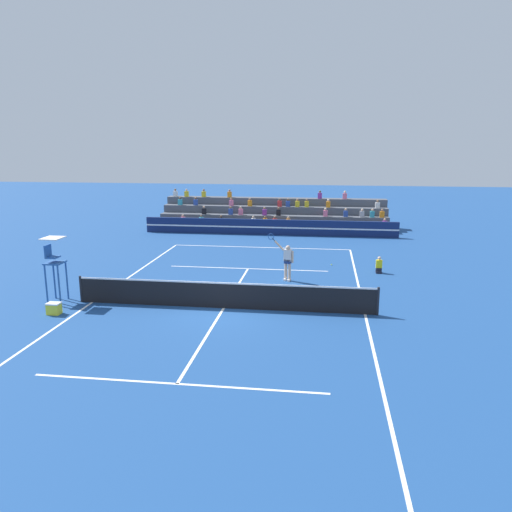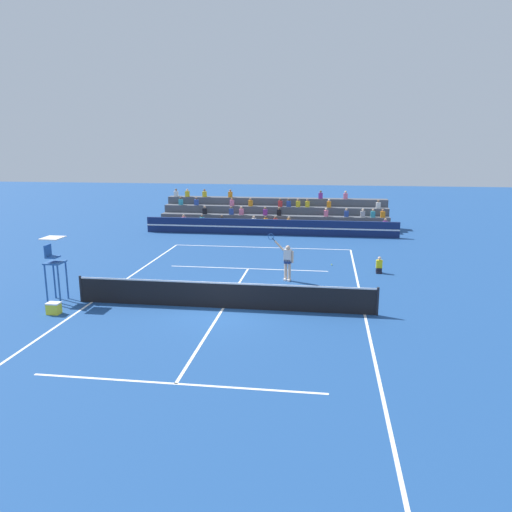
% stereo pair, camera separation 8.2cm
% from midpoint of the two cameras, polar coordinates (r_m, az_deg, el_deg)
% --- Properties ---
extents(ground_plane, '(120.00, 120.00, 0.00)m').
position_cam_midpoint_polar(ground_plane, '(19.90, -3.83, -5.97)').
color(ground_plane, navy).
extents(court_lines, '(11.10, 23.90, 0.01)m').
position_cam_midpoint_polar(court_lines, '(19.90, -3.83, -5.96)').
color(court_lines, white).
rests_on(court_lines, ground).
extents(tennis_net, '(12.00, 0.10, 1.10)m').
position_cam_midpoint_polar(tennis_net, '(19.73, -3.85, -4.47)').
color(tennis_net, black).
rests_on(tennis_net, ground).
extents(sponsor_banner_wall, '(18.00, 0.26, 1.10)m').
position_cam_midpoint_polar(sponsor_banner_wall, '(35.49, 1.42, 3.32)').
color(sponsor_banner_wall, navy).
rests_on(sponsor_banner_wall, ground).
extents(bleacher_stand, '(17.15, 3.80, 2.83)m').
position_cam_midpoint_polar(bleacher_stand, '(38.55, 1.95, 4.50)').
color(bleacher_stand, '#4C515B').
rests_on(bleacher_stand, ground).
extents(umpire_chair, '(0.76, 0.84, 2.67)m').
position_cam_midpoint_polar(umpire_chair, '(21.92, -22.21, -0.48)').
color(umpire_chair, '#285699').
rests_on(umpire_chair, ground).
extents(ball_kid_courtside, '(0.30, 0.36, 0.84)m').
position_cam_midpoint_polar(ball_kid_courtside, '(25.78, 13.78, -1.18)').
color(ball_kid_courtside, black).
rests_on(ball_kid_courtside, ground).
extents(tennis_player, '(1.32, 0.54, 2.28)m').
position_cam_midpoint_polar(tennis_player, '(23.54, 3.48, -0.52)').
color(tennis_player, beige).
rests_on(tennis_player, ground).
extents(tennis_ball, '(0.07, 0.07, 0.07)m').
position_cam_midpoint_polar(tennis_ball, '(26.97, 8.53, -0.98)').
color(tennis_ball, '#C6DB33').
rests_on(tennis_ball, ground).
extents(equipment_cooler, '(0.50, 0.38, 0.45)m').
position_cam_midpoint_polar(equipment_cooler, '(20.64, -22.20, -5.57)').
color(equipment_cooler, yellow).
rests_on(equipment_cooler, ground).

